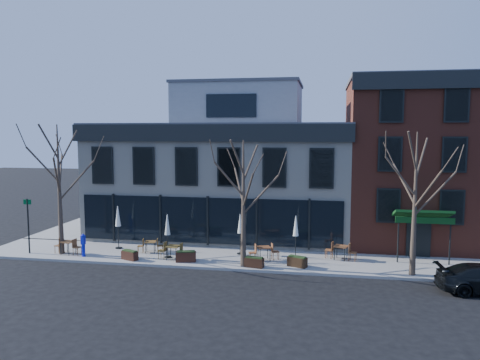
# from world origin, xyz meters

# --- Properties ---
(ground) EXTENTS (120.00, 120.00, 0.00)m
(ground) POSITION_xyz_m (0.00, 0.00, 0.00)
(ground) COLOR black
(ground) RESTS_ON ground
(sidewalk_front) EXTENTS (33.50, 4.70, 0.15)m
(sidewalk_front) POSITION_xyz_m (3.25, -2.15, 0.07)
(sidewalk_front) COLOR gray
(sidewalk_front) RESTS_ON ground
(sidewalk_side) EXTENTS (4.50, 12.00, 0.15)m
(sidewalk_side) POSITION_xyz_m (-11.25, 6.00, 0.07)
(sidewalk_side) COLOR gray
(sidewalk_side) RESTS_ON ground
(corner_building) EXTENTS (18.39, 10.39, 11.10)m
(corner_building) POSITION_xyz_m (0.07, 5.07, 4.72)
(corner_building) COLOR beige
(corner_building) RESTS_ON ground
(red_brick_building) EXTENTS (8.20, 11.78, 11.18)m
(red_brick_building) POSITION_xyz_m (13.00, 4.98, 5.64)
(red_brick_building) COLOR brown
(red_brick_building) RESTS_ON ground
(tree_corner) EXTENTS (3.93, 3.98, 7.92)m
(tree_corner) POSITION_xyz_m (-8.49, -3.20, 4.25)
(tree_corner) COLOR #382B21
(tree_corner) RESTS_ON sidewalk_front
(tree_mid) EXTENTS (3.50, 3.55, 7.04)m
(tree_mid) POSITION_xyz_m (3.01, -3.90, 3.79)
(tree_mid) COLOR #382B21
(tree_mid) RESTS_ON sidewalk_front
(tree_right) EXTENTS (3.72, 3.77, 7.48)m
(tree_right) POSITION_xyz_m (12.01, -3.90, 4.02)
(tree_right) COLOR #382B21
(tree_right) RESTS_ON sidewalk_front
(sign_pole) EXTENTS (0.50, 0.10, 3.40)m
(sign_pole) POSITION_xyz_m (-10.50, -3.50, 2.07)
(sign_pole) COLOR black
(sign_pole) RESTS_ON sidewalk_front
(call_box) EXTENTS (0.28, 0.28, 1.41)m
(call_box) POSITION_xyz_m (-6.82, -3.62, 0.89)
(call_box) COLOR #0D14AD
(call_box) RESTS_ON sidewalk_front
(cafe_set_0) EXTENTS (1.87, 0.84, 0.96)m
(cafe_set_0) POSITION_xyz_m (-8.04, -3.26, 0.65)
(cafe_set_0) COLOR brown
(cafe_set_0) RESTS_ON sidewalk_front
(cafe_set_1) EXTENTS (1.67, 0.79, 0.86)m
(cafe_set_1) POSITION_xyz_m (-3.18, -2.04, 0.59)
(cafe_set_1) COLOR brown
(cafe_set_1) RESTS_ON sidewalk_front
(cafe_set_2) EXTENTS (1.91, 0.82, 0.99)m
(cafe_set_2) POSITION_xyz_m (-1.28, -3.29, 0.66)
(cafe_set_2) COLOR brown
(cafe_set_2) RESTS_ON sidewalk_front
(cafe_set_4) EXTENTS (1.87, 1.07, 0.96)m
(cafe_set_4) POSITION_xyz_m (3.98, -2.50, 0.65)
(cafe_set_4) COLOR brown
(cafe_set_4) RESTS_ON sidewalk_front
(cafe_set_5) EXTENTS (1.93, 0.97, 0.99)m
(cafe_set_5) POSITION_xyz_m (8.40, -1.54, 0.66)
(cafe_set_5) COLOR brown
(cafe_set_5) RESTS_ON sidewalk_front
(umbrella_0) EXTENTS (0.44, 0.44, 2.75)m
(umbrella_0) POSITION_xyz_m (-5.57, -1.42, 2.09)
(umbrella_0) COLOR black
(umbrella_0) RESTS_ON sidewalk_front
(umbrella_1) EXTENTS (0.42, 0.42, 2.62)m
(umbrella_1) POSITION_xyz_m (-1.74, -2.95, 2.00)
(umbrella_1) COLOR black
(umbrella_1) RESTS_ON sidewalk_front
(umbrella_2) EXTENTS (0.40, 0.40, 2.49)m
(umbrella_2) POSITION_xyz_m (2.37, -1.41, 1.91)
(umbrella_2) COLOR black
(umbrella_2) RESTS_ON sidewalk_front
(umbrella_4) EXTENTS (0.41, 0.41, 2.56)m
(umbrella_4) POSITION_xyz_m (5.77, -1.74, 1.96)
(umbrella_4) COLOR black
(umbrella_4) RESTS_ON sidewalk_front
(planter_0) EXTENTS (1.10, 0.77, 0.57)m
(planter_0) POSITION_xyz_m (-3.78, -3.81, 0.43)
(planter_0) COLOR black
(planter_0) RESTS_ON sidewalk_front
(planter_1) EXTENTS (1.21, 0.69, 0.64)m
(planter_1) POSITION_xyz_m (-0.42, -3.63, 0.47)
(planter_1) COLOR #321810
(planter_1) RESTS_ON sidewalk_front
(planter_2) EXTENTS (1.11, 0.61, 0.59)m
(planter_2) POSITION_xyz_m (3.63, -4.02, 0.44)
(planter_2) COLOR black
(planter_2) RESTS_ON sidewalk_front
(planter_3) EXTENTS (1.16, 0.80, 0.60)m
(planter_3) POSITION_xyz_m (5.98, -3.50, 0.45)
(planter_3) COLOR black
(planter_3) RESTS_ON sidewalk_front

